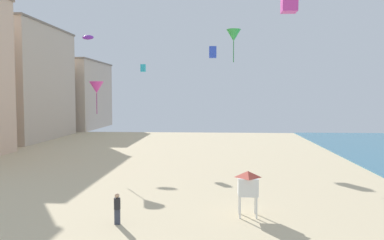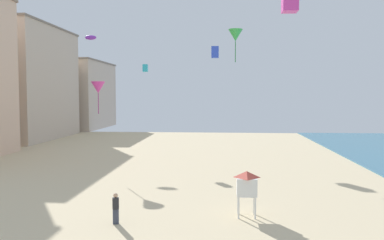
% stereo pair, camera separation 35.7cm
% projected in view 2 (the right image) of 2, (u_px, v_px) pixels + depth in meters
% --- Properties ---
extents(boardwalk_hotel_mid, '(12.77, 18.70, 17.36)m').
position_uv_depth(boardwalk_hotel_mid, '(18.00, 83.00, 59.97)').
color(boardwalk_hotel_mid, '#C6B29E').
rests_on(boardwalk_hotel_mid, ground).
extents(boardwalk_hotel_far, '(14.88, 18.40, 13.68)m').
position_uv_depth(boardwalk_hotel_far, '(69.00, 95.00, 80.13)').
color(boardwalk_hotel_far, '#C6B29E').
rests_on(boardwalk_hotel_far, ground).
extents(kite_flyer, '(0.34, 0.34, 1.64)m').
position_uv_depth(kite_flyer, '(116.00, 207.00, 20.27)').
color(kite_flyer, '#383D4C').
rests_on(kite_flyer, ground).
extents(lifeguard_stand, '(1.10, 1.10, 2.55)m').
position_uv_depth(lifeguard_stand, '(247.00, 184.00, 21.48)').
color(lifeguard_stand, white).
rests_on(lifeguard_stand, ground).
extents(kite_purple_parafoil, '(1.45, 0.40, 0.56)m').
position_uv_depth(kite_purple_parafoil, '(91.00, 38.00, 48.48)').
color(kite_purple_parafoil, purple).
extents(kite_cyan_box, '(0.53, 0.53, 0.83)m').
position_uv_depth(kite_cyan_box, '(145.00, 68.00, 43.47)').
color(kite_cyan_box, '#2DB7CC').
extents(kite_magenta_box, '(1.10, 1.10, 1.73)m').
position_uv_depth(kite_magenta_box, '(290.00, 0.00, 27.91)').
color(kite_magenta_box, '#DB3D9E').
extents(kite_green_delta, '(1.48, 1.48, 3.37)m').
position_uv_depth(kite_green_delta, '(235.00, 35.00, 39.97)').
color(kite_green_delta, green).
extents(kite_blue_box, '(0.85, 0.85, 1.34)m').
position_uv_depth(kite_blue_box, '(215.00, 52.00, 45.63)').
color(kite_blue_box, blue).
extents(kite_magenta_delta, '(1.30, 1.30, 2.95)m').
position_uv_depth(kite_magenta_delta, '(98.00, 87.00, 35.27)').
color(kite_magenta_delta, '#DB3D9E').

